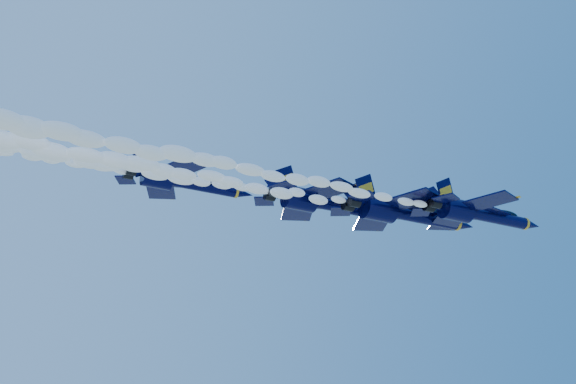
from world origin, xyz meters
name	(u,v)px	position (x,y,z in m)	size (l,w,h in m)	color
jet_lead	(478,214)	(14.97, -9.62, 151.04)	(16.69, 13.69, 6.20)	#040531
smoke_trail_jet_lead	(234,167)	(-15.82, -9.62, 150.61)	(47.32, 1.99, 1.79)	white
jet_second	(404,213)	(8.09, -4.58, 151.65)	(18.41, 15.10, 6.84)	#040531
smoke_trail_jet_second	(144,166)	(-23.43, -4.58, 151.21)	(47.32, 2.20, 1.98)	white
jet_third	(326,203)	(1.62, 2.73, 154.40)	(18.51, 15.19, 6.88)	#040531
smoke_trail_jet_third	(67,157)	(-29.95, 2.73, 153.96)	(47.32, 2.21, 1.99)	white
jet_fourth	(183,182)	(-14.52, 10.48, 157.14)	(16.99, 13.94, 6.32)	#040531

